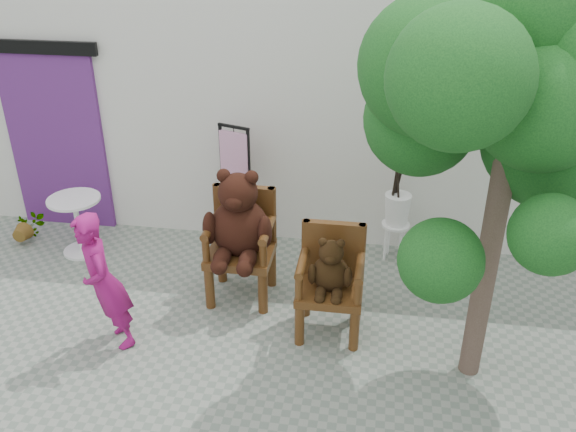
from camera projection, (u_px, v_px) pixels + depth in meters
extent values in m
plane|color=gray|center=(260.00, 387.00, 5.25)|extent=(60.00, 60.00, 0.00)
cube|color=silver|center=(308.00, 109.00, 7.27)|extent=(9.00, 1.00, 3.00)
cube|color=#5B246E|center=(57.00, 142.00, 7.40)|extent=(1.20, 0.08, 2.20)
cube|color=black|center=(38.00, 47.00, 6.83)|extent=(1.40, 0.06, 0.15)
cylinder|color=#41250E|center=(210.00, 288.00, 6.18)|extent=(0.10, 0.10, 0.46)
cylinder|color=#41250E|center=(222.00, 262.00, 6.61)|extent=(0.10, 0.10, 0.46)
cylinder|color=#41250E|center=(263.00, 293.00, 6.10)|extent=(0.10, 0.10, 0.46)
cylinder|color=#41250E|center=(272.00, 266.00, 6.53)|extent=(0.10, 0.10, 0.46)
cube|color=#41250E|center=(241.00, 254.00, 6.23)|extent=(0.66, 0.60, 0.09)
cube|color=#41250E|center=(245.00, 213.00, 6.29)|extent=(0.63, 0.09, 0.60)
cylinder|color=#41250E|center=(218.00, 211.00, 6.33)|extent=(0.09, 0.09, 0.60)
cylinder|color=#41250E|center=(206.00, 249.00, 5.96)|extent=(0.08, 0.08, 0.27)
cylinder|color=#41250E|center=(212.00, 225.00, 6.12)|extent=(0.09, 0.57, 0.09)
cylinder|color=#41250E|center=(272.00, 215.00, 6.25)|extent=(0.09, 0.09, 0.60)
cylinder|color=#41250E|center=(263.00, 254.00, 5.89)|extent=(0.08, 0.08, 0.27)
cylinder|color=#41250E|center=(268.00, 229.00, 6.04)|extent=(0.09, 0.57, 0.09)
ellipsoid|color=black|center=(240.00, 228.00, 6.12)|extent=(0.59, 0.50, 0.62)
sphere|color=black|center=(238.00, 193.00, 5.90)|extent=(0.39, 0.39, 0.39)
ellipsoid|color=black|center=(234.00, 202.00, 5.78)|extent=(0.18, 0.14, 0.14)
sphere|color=black|center=(224.00, 176.00, 5.85)|extent=(0.14, 0.14, 0.14)
sphere|color=black|center=(252.00, 177.00, 5.81)|extent=(0.14, 0.14, 0.14)
ellipsoid|color=black|center=(210.00, 228.00, 6.02)|extent=(0.14, 0.20, 0.35)
ellipsoid|color=black|center=(222.00, 257.00, 5.99)|extent=(0.17, 0.34, 0.17)
sphere|color=black|center=(219.00, 267.00, 5.88)|extent=(0.17, 0.17, 0.17)
ellipsoid|color=black|center=(265.00, 232.00, 5.95)|extent=(0.14, 0.20, 0.35)
ellipsoid|color=black|center=(248.00, 260.00, 5.96)|extent=(0.17, 0.34, 0.17)
sphere|color=black|center=(245.00, 269.00, 5.85)|extent=(0.17, 0.17, 0.17)
cylinder|color=#41250E|center=(299.00, 325.00, 5.67)|extent=(0.09, 0.09, 0.43)
cylinder|color=#41250E|center=(306.00, 297.00, 6.07)|extent=(0.09, 0.09, 0.43)
cylinder|color=#41250E|center=(354.00, 330.00, 5.60)|extent=(0.09, 0.09, 0.43)
cylinder|color=#41250E|center=(357.00, 301.00, 6.00)|extent=(0.09, 0.09, 0.43)
cube|color=#41250E|center=(330.00, 291.00, 5.72)|extent=(0.61, 0.56, 0.08)
cube|color=#41250E|center=(333.00, 248.00, 5.78)|extent=(0.58, 0.08, 0.56)
cylinder|color=#41250E|center=(306.00, 246.00, 5.81)|extent=(0.08, 0.08, 0.56)
cylinder|color=#41250E|center=(299.00, 287.00, 5.47)|extent=(0.07, 0.07, 0.25)
cylinder|color=#41250E|center=(302.00, 262.00, 5.61)|extent=(0.08, 0.53, 0.08)
cylinder|color=#41250E|center=(361.00, 251.00, 5.74)|extent=(0.08, 0.08, 0.56)
cylinder|color=#41250E|center=(358.00, 292.00, 5.40)|extent=(0.07, 0.07, 0.25)
cylinder|color=#41250E|center=(360.00, 266.00, 5.54)|extent=(0.08, 0.53, 0.08)
ellipsoid|color=black|center=(331.00, 274.00, 5.64)|extent=(0.34, 0.29, 0.36)
sphere|color=black|center=(331.00, 252.00, 5.51)|extent=(0.23, 0.23, 0.23)
ellipsoid|color=black|center=(330.00, 259.00, 5.44)|extent=(0.10, 0.08, 0.08)
sphere|color=black|center=(323.00, 242.00, 5.48)|extent=(0.08, 0.08, 0.08)
sphere|color=black|center=(341.00, 244.00, 5.46)|extent=(0.08, 0.08, 0.08)
ellipsoid|color=black|center=(312.00, 274.00, 5.58)|extent=(0.08, 0.11, 0.21)
ellipsoid|color=black|center=(321.00, 293.00, 5.57)|extent=(0.10, 0.20, 0.10)
sphere|color=black|center=(320.00, 299.00, 5.50)|extent=(0.10, 0.10, 0.10)
ellipsoid|color=black|center=(348.00, 277.00, 5.54)|extent=(0.08, 0.11, 0.21)
ellipsoid|color=black|center=(337.00, 294.00, 5.55)|extent=(0.10, 0.20, 0.10)
sphere|color=black|center=(336.00, 300.00, 5.48)|extent=(0.10, 0.10, 0.10)
imported|color=#9A1365|center=(104.00, 282.00, 5.45)|extent=(0.56, 0.60, 1.38)
cylinder|color=white|center=(74.00, 199.00, 6.94)|extent=(0.60, 0.60, 0.03)
cylinder|color=white|center=(78.00, 226.00, 7.09)|extent=(0.06, 0.06, 0.68)
cylinder|color=white|center=(83.00, 250.00, 7.25)|extent=(0.44, 0.44, 0.03)
cube|color=black|center=(223.00, 185.00, 7.13)|extent=(0.04, 0.04, 1.50)
cube|color=black|center=(250.00, 191.00, 6.99)|extent=(0.04, 0.04, 1.50)
cube|color=black|center=(234.00, 127.00, 6.71)|extent=(0.39, 0.15, 0.03)
cube|color=black|center=(239.00, 242.00, 7.39)|extent=(0.54, 0.47, 0.06)
cube|color=#D391B6|center=(234.00, 154.00, 6.85)|extent=(0.35, 0.15, 0.52)
cylinder|color=black|center=(234.00, 129.00, 6.72)|extent=(0.01, 0.01, 0.08)
cylinder|color=white|center=(396.00, 225.00, 6.93)|extent=(0.32, 0.32, 0.03)
cylinder|color=white|center=(402.00, 238.00, 7.09)|extent=(0.03, 0.03, 0.44)
cylinder|color=white|center=(387.00, 237.00, 7.11)|extent=(0.03, 0.03, 0.44)
cylinder|color=white|center=(387.00, 245.00, 6.97)|extent=(0.03, 0.03, 0.44)
cylinder|color=white|center=(402.00, 246.00, 6.94)|extent=(0.03, 0.03, 0.44)
cylinder|color=black|center=(399.00, 173.00, 6.68)|extent=(0.15, 0.07, 0.79)
cylinder|color=#9C6F47|center=(399.00, 144.00, 6.58)|extent=(0.05, 0.04, 0.08)
cylinder|color=black|center=(397.00, 174.00, 6.67)|extent=(0.10, 0.12, 0.80)
cylinder|color=#9C6F47|center=(396.00, 145.00, 6.55)|extent=(0.04, 0.04, 0.08)
cylinder|color=black|center=(398.00, 177.00, 6.61)|extent=(0.11, 0.08, 0.80)
cylinder|color=#9C6F47|center=(398.00, 150.00, 6.43)|extent=(0.04, 0.04, 0.08)
cylinder|color=black|center=(396.00, 174.00, 6.66)|extent=(0.08, 0.15, 0.79)
cylinder|color=#9C6F47|center=(394.00, 146.00, 6.54)|extent=(0.04, 0.05, 0.08)
cylinder|color=black|center=(401.00, 173.00, 6.68)|extent=(0.14, 0.04, 0.80)
cylinder|color=#9C6F47|center=(404.00, 145.00, 6.57)|extent=(0.05, 0.04, 0.08)
cylinder|color=black|center=(397.00, 174.00, 6.68)|extent=(0.13, 0.12, 0.79)
cylinder|color=#9C6F47|center=(396.00, 145.00, 6.57)|extent=(0.05, 0.04, 0.08)
cylinder|color=#47352B|center=(496.00, 216.00, 4.73)|extent=(0.18, 0.18, 3.10)
sphere|color=#103D15|center=(543.00, 103.00, 4.16)|extent=(0.96, 0.96, 0.96)
sphere|color=#103D15|center=(430.00, 66.00, 4.46)|extent=(1.07, 1.07, 1.07)
sphere|color=#103D15|center=(459.00, 78.00, 3.76)|extent=(0.92, 0.92, 0.92)
sphere|color=#103D15|center=(560.00, 135.00, 4.63)|extent=(1.18, 1.18, 1.18)
sphere|color=#103D15|center=(421.00, 120.00, 4.93)|extent=(0.93, 0.93, 0.93)
sphere|color=#103D15|center=(536.00, 9.00, 4.25)|extent=(1.21, 1.21, 1.21)
sphere|color=#103D15|center=(441.00, 260.00, 4.36)|extent=(0.62, 0.62, 0.62)
sphere|color=#103D15|center=(551.00, 235.00, 4.01)|extent=(0.55, 0.55, 0.55)
imported|color=#103D15|center=(27.00, 227.00, 7.40)|extent=(0.35, 0.31, 0.38)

